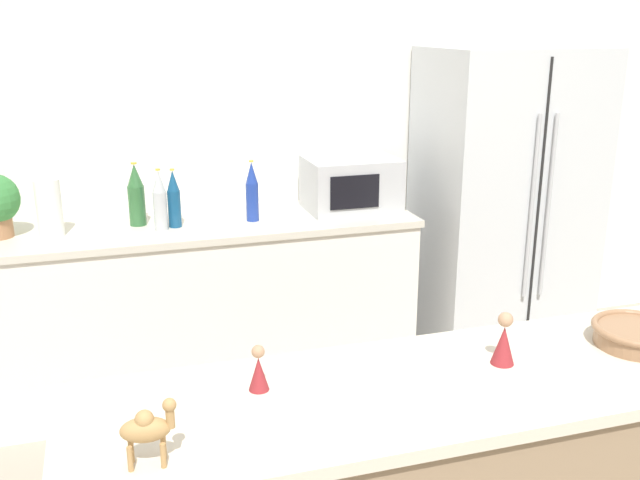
% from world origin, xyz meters
% --- Properties ---
extents(wall_back, '(8.00, 0.06, 2.55)m').
position_xyz_m(wall_back, '(0.00, 2.73, 1.27)').
color(wall_back, white).
rests_on(wall_back, ground_plane).
extents(back_counter, '(2.22, 0.63, 0.93)m').
position_xyz_m(back_counter, '(-0.50, 2.40, 0.47)').
color(back_counter, silver).
rests_on(back_counter, ground_plane).
extents(refrigerator, '(0.90, 0.70, 1.78)m').
position_xyz_m(refrigerator, '(1.22, 2.34, 0.89)').
color(refrigerator, silver).
rests_on(refrigerator, ground_plane).
extents(paper_towel_roll, '(0.12, 0.12, 0.28)m').
position_xyz_m(paper_towel_roll, '(-1.20, 2.36, 1.07)').
color(paper_towel_roll, white).
rests_on(paper_towel_roll, back_counter).
extents(microwave, '(0.48, 0.37, 0.28)m').
position_xyz_m(microwave, '(0.32, 2.42, 1.07)').
color(microwave, '#B2B5BA').
rests_on(microwave, back_counter).
extents(back_bottle_0, '(0.06, 0.06, 0.30)m').
position_xyz_m(back_bottle_0, '(-0.69, 2.32, 1.08)').
color(back_bottle_0, '#B2B7BC').
rests_on(back_bottle_0, back_counter).
extents(back_bottle_1, '(0.06, 0.06, 0.29)m').
position_xyz_m(back_bottle_1, '(-0.62, 2.35, 1.07)').
color(back_bottle_1, navy).
rests_on(back_bottle_1, back_counter).
extents(back_bottle_2, '(0.08, 0.08, 0.32)m').
position_xyz_m(back_bottle_2, '(-0.80, 2.44, 1.08)').
color(back_bottle_2, '#2D6033').
rests_on(back_bottle_2, back_counter).
extents(back_bottle_3, '(0.06, 0.06, 0.31)m').
position_xyz_m(back_bottle_3, '(-0.23, 2.35, 1.08)').
color(back_bottle_3, navy).
rests_on(back_bottle_3, back_counter).
extents(fruit_bowl, '(0.26, 0.26, 0.07)m').
position_xyz_m(fruit_bowl, '(0.52, 0.46, 1.03)').
color(fruit_bowl, '#8C6647').
rests_on(fruit_bowl, bar_counter).
extents(camel_figurine, '(0.13, 0.07, 0.16)m').
position_xyz_m(camel_figurine, '(-0.90, 0.27, 1.08)').
color(camel_figurine, '#A87F4C').
rests_on(camel_figurine, bar_counter).
extents(wise_man_figurine_blue, '(0.07, 0.07, 0.15)m').
position_xyz_m(wise_man_figurine_blue, '(0.08, 0.47, 1.06)').
color(wise_man_figurine_blue, maroon).
rests_on(wise_man_figurine_blue, bar_counter).
extents(wise_man_figurine_crimson, '(0.05, 0.05, 0.13)m').
position_xyz_m(wise_man_figurine_crimson, '(-0.60, 0.52, 1.04)').
color(wise_man_figurine_crimson, maroon).
rests_on(wise_man_figurine_crimson, bar_counter).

